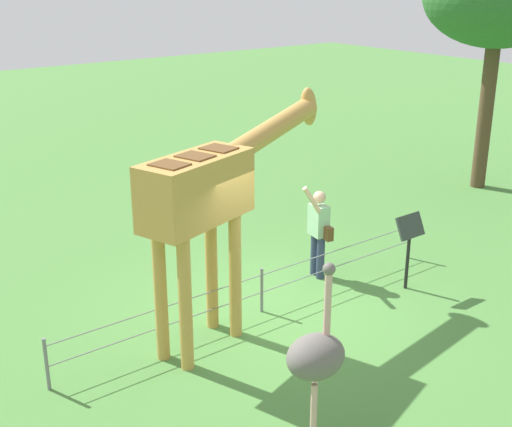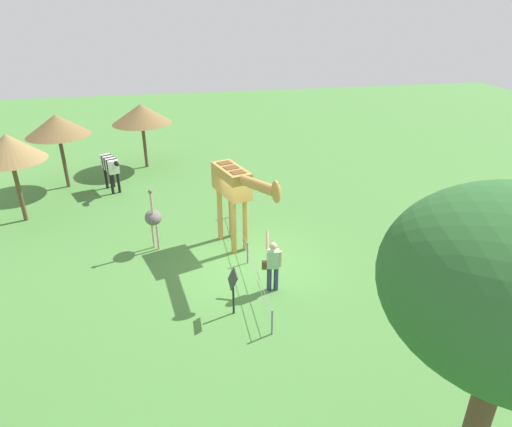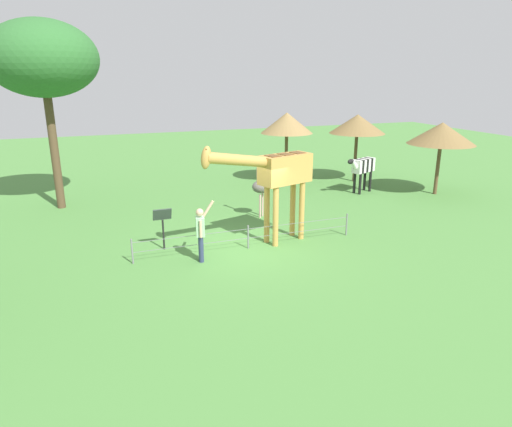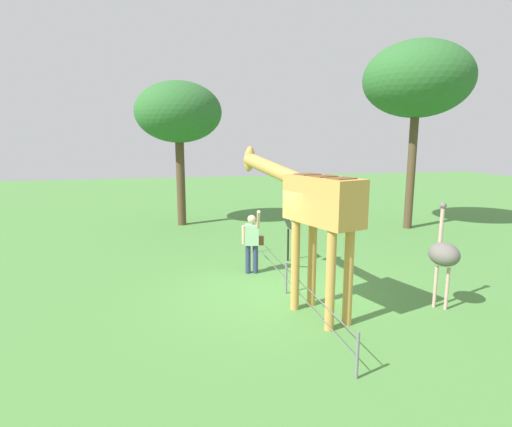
{
  "view_description": "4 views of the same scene",
  "coord_description": "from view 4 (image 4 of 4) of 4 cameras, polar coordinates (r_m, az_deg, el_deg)",
  "views": [
    {
      "loc": [
        -5.98,
        -7.52,
        5.15
      ],
      "look_at": [
        -0.08,
        0.13,
        1.67
      ],
      "focal_mm": 47.83,
      "sensor_mm": 36.0,
      "label": 1
    },
    {
      "loc": [
        12.22,
        -2.05,
        7.74
      ],
      "look_at": [
        -0.27,
        0.42,
        1.62
      ],
      "focal_mm": 31.29,
      "sensor_mm": 36.0,
      "label": 2
    },
    {
      "loc": [
        4.36,
        12.66,
        5.24
      ],
      "look_at": [
        -0.03,
        0.73,
        1.32
      ],
      "focal_mm": 32.05,
      "sensor_mm": 36.0,
      "label": 3
    },
    {
      "loc": [
        -8.53,
        2.82,
        3.52
      ],
      "look_at": [
        0.19,
        0.76,
        1.88
      ],
      "focal_mm": 28.48,
      "sensor_mm": 36.0,
      "label": 4
    }
  ],
  "objects": [
    {
      "name": "ostrich",
      "position": [
        9.29,
        24.88,
        -5.24
      ],
      "size": [
        0.7,
        0.56,
        2.25
      ],
      "color": "#CC9E93",
      "rests_on": "ground_plane"
    },
    {
      "name": "visitor",
      "position": [
        10.71,
        -0.55,
        -3.78
      ],
      "size": [
        0.61,
        0.59,
        1.76
      ],
      "color": "navy",
      "rests_on": "ground_plane"
    },
    {
      "name": "wire_fence",
      "position": [
        9.48,
        4.27,
        -8.84
      ],
      "size": [
        7.05,
        0.05,
        0.75
      ],
      "color": "slate",
      "rests_on": "ground_plane"
    },
    {
      "name": "tree_northeast",
      "position": [
        16.96,
        -10.83,
        13.68
      ],
      "size": [
        3.45,
        3.45,
        5.8
      ],
      "color": "brown",
      "rests_on": "ground_plane"
    },
    {
      "name": "tree_east",
      "position": [
        17.26,
        21.72,
        16.99
      ],
      "size": [
        4.06,
        4.06,
        7.18
      ],
      "color": "brown",
      "rests_on": "ground_plane"
    },
    {
      "name": "ground_plane",
      "position": [
        9.65,
        4.77,
        -11.06
      ],
      "size": [
        60.0,
        60.0,
        0.0
      ],
      "primitive_type": "plane",
      "color": "#4C843D"
    },
    {
      "name": "info_sign",
      "position": [
        11.85,
        4.55,
        -2.2
      ],
      "size": [
        0.56,
        0.21,
        1.32
      ],
      "color": "black",
      "rests_on": "ground_plane"
    },
    {
      "name": "giraffe",
      "position": [
        8.16,
        7.83,
        1.29
      ],
      "size": [
        3.87,
        1.61,
        3.38
      ],
      "color": "#C69347",
      "rests_on": "ground_plane"
    }
  ]
}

